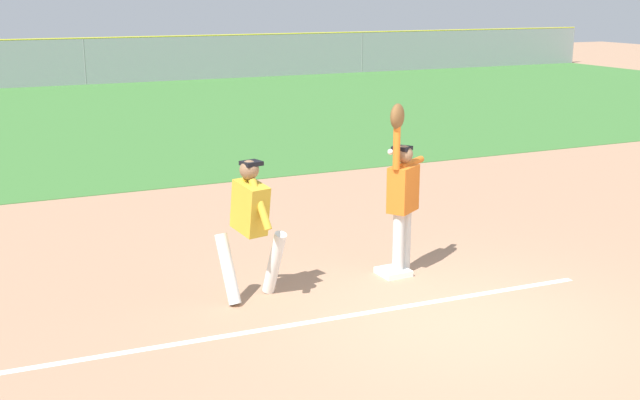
{
  "coord_description": "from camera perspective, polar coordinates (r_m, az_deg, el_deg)",
  "views": [
    {
      "loc": [
        -4.96,
        -7.07,
        3.6
      ],
      "look_at": [
        -0.86,
        1.89,
        1.05
      ],
      "focal_mm": 44.95,
      "sensor_mm": 36.0,
      "label": 1
    }
  ],
  "objects": [
    {
      "name": "ground_plane",
      "position": [
        9.36,
        9.73,
        -8.34
      ],
      "size": [
        82.16,
        82.16,
        0.0
      ],
      "primitive_type": "plane",
      "color": "tan"
    },
    {
      "name": "outfield_grass",
      "position": [
        24.93,
        -12.95,
        5.84
      ],
      "size": [
        50.51,
        19.02,
        0.01
      ],
      "primitive_type": "cube",
      "color": "#3D7533",
      "rests_on": "ground_plane"
    },
    {
      "name": "chalk_foul_line",
      "position": [
        8.62,
        -15.72,
        -10.73
      ],
      "size": [
        12.0,
        0.53,
        0.01
      ],
      "primitive_type": "cube",
      "rotation": [
        0.0,
        0.0,
        -0.04
      ],
      "color": "white",
      "rests_on": "ground_plane"
    },
    {
      "name": "first_base",
      "position": [
        10.63,
        5.24,
        -5.11
      ],
      "size": [
        0.4,
        0.4,
        0.08
      ],
      "primitive_type": "cube",
      "rotation": [
        0.0,
        0.0,
        0.05
      ],
      "color": "white",
      "rests_on": "ground_plane"
    },
    {
      "name": "fielder",
      "position": [
        10.39,
        5.88,
        0.62
      ],
      "size": [
        0.8,
        0.59,
        2.28
      ],
      "rotation": [
        0.0,
        0.0,
        2.16
      ],
      "color": "silver",
      "rests_on": "ground_plane"
    },
    {
      "name": "runner",
      "position": [
        9.51,
        -4.98,
        -1.43
      ],
      "size": [
        0.83,
        0.84,
        1.72
      ],
      "rotation": [
        0.0,
        0.0,
        0.23
      ],
      "color": "white",
      "rests_on": "ground_plane"
    },
    {
      "name": "baseball",
      "position": [
        10.22,
        5.03,
        3.43
      ],
      "size": [
        0.07,
        0.07,
        0.07
      ],
      "primitive_type": "sphere",
      "color": "white"
    },
    {
      "name": "outfield_fence",
      "position": [
        34.15,
        -16.42,
        9.46
      ],
      "size": [
        50.59,
        0.08,
        1.89
      ],
      "color": "#93999E",
      "rests_on": "ground_plane"
    },
    {
      "name": "parked_car_silver",
      "position": [
        38.05,
        -18.17,
        9.38
      ],
      "size": [
        4.56,
        2.45,
        1.25
      ],
      "rotation": [
        0.0,
        0.0,
        0.1
      ],
      "color": "#B7B7BC",
      "rests_on": "ground_plane"
    },
    {
      "name": "parked_car_tan",
      "position": [
        39.28,
        -11.19,
        9.95
      ],
      "size": [
        4.53,
        2.37,
        1.25
      ],
      "rotation": [
        0.0,
        0.0,
        -0.07
      ],
      "color": "tan",
      "rests_on": "ground_plane"
    },
    {
      "name": "parked_car_blue",
      "position": [
        40.55,
        -4.25,
        10.32
      ],
      "size": [
        4.41,
        2.14,
        1.25
      ],
      "rotation": [
        0.0,
        0.0,
        0.01
      ],
      "color": "#23389E",
      "rests_on": "ground_plane"
    }
  ]
}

